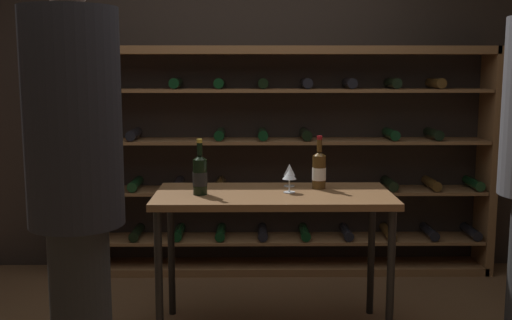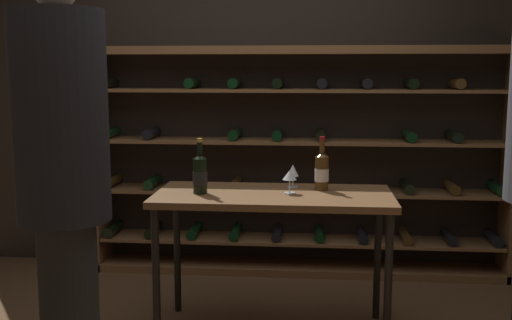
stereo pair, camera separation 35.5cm
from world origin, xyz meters
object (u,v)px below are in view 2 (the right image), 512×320
Objects in this scene: wine_bottle_red_label at (322,171)px; wine_glass_stemmed_left at (293,171)px; wine_glass_stemmed_center at (290,176)px; wine_rack at (298,164)px; tasting_table at (273,207)px; wine_bottle_gold_foil at (200,174)px; person_guest_blue_shirt at (63,167)px.

wine_bottle_red_label is 0.19m from wine_glass_stemmed_left.
wine_glass_stemmed_center is at bearing -146.35° from wine_bottle_red_label.
tasting_table is at bearing -95.80° from wine_rack.
tasting_table is 4.30× the size of wine_bottle_red_label.
tasting_table is at bearing 179.71° from wine_glass_stemmed_center.
wine_glass_stemmed_center reaches higher than tasting_table.
wine_bottle_red_label is (0.17, -1.00, 0.11)m from wine_rack.
wine_rack is 1.13m from wine_glass_stemmed_center.
tasting_table is at bearing -118.50° from wine_glass_stemmed_left.
wine_bottle_red_label is (0.28, 0.12, 0.20)m from tasting_table.
wine_glass_stemmed_left reaches higher than wine_glass_stemmed_center.
wine_bottle_red_label is 0.23m from wine_glass_stemmed_center.
wine_glass_stemmed_center is 0.20m from wine_glass_stemmed_left.
wine_bottle_red_label reaches higher than wine_glass_stemmed_center.
wine_bottle_gold_foil reaches higher than tasting_table.
person_guest_blue_shirt is 1.54m from wine_bottle_red_label.
person_guest_blue_shirt is at bearing -134.78° from wine_glass_stemmed_left.
tasting_table is 1.29m from person_guest_blue_shirt.
wine_bottle_red_label is at bearing 13.81° from wine_bottle_gold_foil.
wine_glass_stemmed_center is at bearing 151.93° from person_guest_blue_shirt.
wine_glass_stemmed_center is (1.01, 0.83, -0.17)m from person_guest_blue_shirt.
wine_rack is 1.30m from wine_bottle_gold_foil.
wine_bottle_gold_foil is at bearing -114.66° from wine_rack.
wine_glass_stemmed_left is at bearing -90.53° from wine_rack.
wine_rack is at bearing 65.34° from wine_bottle_gold_foil.
wine_glass_stemmed_center is at bearing -93.63° from wine_glass_stemmed_left.
wine_glass_stemmed_left is at bearing 158.11° from wine_bottle_red_label.
wine_glass_stemmed_center is 0.97× the size of wine_glass_stemmed_left.
wine_bottle_gold_foil is 2.30× the size of wine_glass_stemmed_left.
wine_bottle_red_label is 2.29× the size of wine_glass_stemmed_left.
wine_glass_stemmed_left reaches higher than tasting_table.
wine_bottle_red_label is 2.36× the size of wine_glass_stemmed_center.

